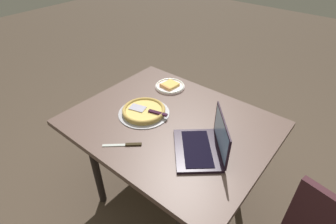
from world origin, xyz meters
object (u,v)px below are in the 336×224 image
at_px(pizza_tray, 144,111).
at_px(table_knife, 126,145).
at_px(dining_table, 171,130).
at_px(laptop, 204,145).
at_px(pizza_plate, 170,86).

distance_m(pizza_tray, table_knife, 0.32).
bearing_deg(dining_table, table_knife, -100.34).
distance_m(laptop, table_knife, 0.45).
distance_m(dining_table, laptop, 0.35).
distance_m(dining_table, pizza_tray, 0.22).
relative_size(laptop, pizza_tray, 1.22).
relative_size(dining_table, pizza_tray, 3.67).
bearing_deg(pizza_plate, dining_table, -50.31).
height_order(dining_table, pizza_tray, pizza_tray).
relative_size(dining_table, table_knife, 6.94).
bearing_deg(table_knife, pizza_plate, 107.54).
height_order(pizza_plate, table_knife, pizza_plate).
height_order(laptop, pizza_plate, laptop).
xyz_separation_m(dining_table, pizza_plate, (-0.27, 0.33, 0.09)).
xyz_separation_m(pizza_tray, table_knife, (0.13, -0.29, -0.02)).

